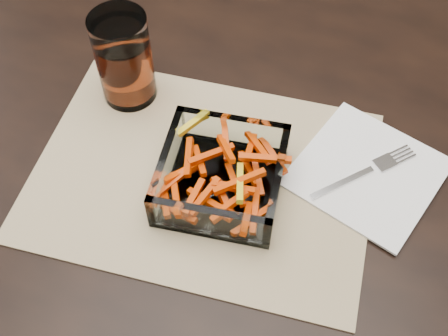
{
  "coord_description": "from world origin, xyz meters",
  "views": [
    {
      "loc": [
        0.21,
        -0.49,
        1.38
      ],
      "look_at": [
        0.05,
        -0.1,
        0.78
      ],
      "focal_mm": 45.0,
      "sensor_mm": 36.0,
      "label": 1
    }
  ],
  "objects_px": {
    "dining_table": "(219,151)",
    "fork": "(367,171)",
    "glass_bowl": "(221,177)",
    "tumbler": "(125,61)"
  },
  "relations": [
    {
      "from": "dining_table",
      "to": "fork",
      "type": "xyz_separation_m",
      "value": [
        0.22,
        -0.02,
        0.1
      ]
    },
    {
      "from": "dining_table",
      "to": "glass_bowl",
      "type": "distance_m",
      "value": 0.17
    },
    {
      "from": "fork",
      "to": "dining_table",
      "type": "bearing_deg",
      "value": -145.65
    },
    {
      "from": "dining_table",
      "to": "tumbler",
      "type": "height_order",
      "value": "tumbler"
    },
    {
      "from": "glass_bowl",
      "to": "dining_table",
      "type": "bearing_deg",
      "value": 114.41
    },
    {
      "from": "dining_table",
      "to": "glass_bowl",
      "type": "xyz_separation_m",
      "value": [
        0.05,
        -0.12,
        0.12
      ]
    },
    {
      "from": "tumbler",
      "to": "fork",
      "type": "relative_size",
      "value": 1.02
    },
    {
      "from": "dining_table",
      "to": "fork",
      "type": "distance_m",
      "value": 0.24
    },
    {
      "from": "tumbler",
      "to": "fork",
      "type": "height_order",
      "value": "tumbler"
    },
    {
      "from": "glass_bowl",
      "to": "fork",
      "type": "xyz_separation_m",
      "value": [
        0.17,
        0.09,
        -0.02
      ]
    }
  ]
}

